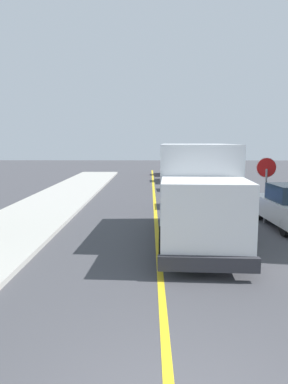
% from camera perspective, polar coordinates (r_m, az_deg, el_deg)
% --- Properties ---
extents(centre_line_yellow, '(0.16, 56.00, 0.01)m').
position_cam_1_polar(centre_line_yellow, '(14.24, 1.96, -5.50)').
color(centre_line_yellow, gold).
rests_on(centre_line_yellow, ground).
extents(box_truck, '(2.77, 7.29, 3.20)m').
position_cam_1_polar(box_truck, '(12.44, 8.24, 0.72)').
color(box_truck, silver).
rests_on(box_truck, ground).
extents(parked_car_near, '(1.80, 4.40, 1.67)m').
position_cam_1_polar(parked_car_near, '(18.67, 8.23, 0.08)').
color(parked_car_near, '#2D4793').
rests_on(parked_car_near, ground).
extents(parked_car_mid, '(1.98, 4.47, 1.67)m').
position_cam_1_polar(parked_car_mid, '(24.99, 6.87, 2.07)').
color(parked_car_mid, '#B7B7BC').
rests_on(parked_car_mid, ground).
extents(parked_car_far, '(1.87, 4.43, 1.67)m').
position_cam_1_polar(parked_car_far, '(30.53, 4.91, 3.14)').
color(parked_car_far, silver).
rests_on(parked_car_far, ground).
extents(parked_car_furthest, '(1.84, 4.42, 1.67)m').
position_cam_1_polar(parked_car_furthest, '(36.44, 4.28, 3.92)').
color(parked_car_furthest, maroon).
rests_on(parked_car_furthest, ground).
extents(stop_sign, '(0.80, 0.10, 2.65)m').
position_cam_1_polar(stop_sign, '(15.57, 18.40, 2.16)').
color(stop_sign, gray).
rests_on(stop_sign, ground).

